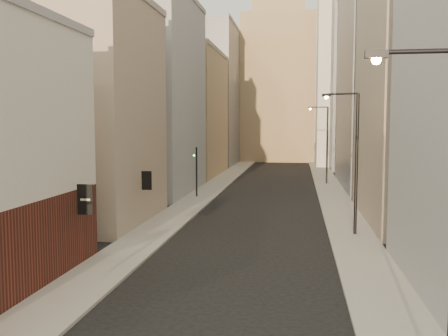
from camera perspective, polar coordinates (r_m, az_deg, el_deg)
sidewalk_left at (r=64.95m, az=0.02°, el=-1.28°), size 3.00×140.00×0.15m
sidewalk_right at (r=64.36m, az=11.55°, el=-1.44°), size 3.00×140.00×0.15m
left_bldg_beige at (r=37.93m, az=-14.86°, el=5.99°), size 8.00×12.00×16.00m
left_bldg_grey at (r=53.08m, az=-8.01°, el=7.97°), size 8.00×16.00×20.00m
left_bldg_tan at (r=70.47m, az=-3.83°, el=6.07°), size 8.00×18.00×17.00m
left_bldg_wingrid at (r=90.23m, az=-1.12°, el=8.09°), size 8.00×20.00×24.00m
right_bldg_beige at (r=39.98m, az=21.76°, el=8.62°), size 8.00×16.00×20.00m
right_bldg_wingrid at (r=59.82m, az=17.40°, el=10.35°), size 8.00×20.00×26.00m
highrise at (r=90.04m, az=18.68°, el=16.61°), size 21.00×23.00×51.20m
clock_tower at (r=101.46m, az=6.28°, el=10.92°), size 14.00×14.00×44.90m
white_tower at (r=87.87m, az=13.29°, el=12.37°), size 8.00×8.00×41.50m
streetlamp_near at (r=13.53m, az=24.08°, el=-4.27°), size 2.39×0.25×9.11m
streetlamp_mid at (r=33.11m, az=14.52°, el=1.46°), size 2.34×0.95×9.26m
streetlamp_far at (r=60.54m, az=11.48°, el=3.12°), size 2.44×0.39×9.30m
traffic_light_left at (r=48.85m, az=-3.16°, el=0.57°), size 0.58×0.49×5.00m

